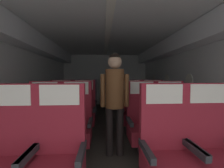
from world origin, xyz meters
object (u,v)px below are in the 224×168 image
at_px(seat_d_right_aisle, 142,103).
at_px(seat_c_right_window, 132,110).
at_px(seat_b_left_aisle, 76,124).
at_px(seat_b_right_window, 143,123).
at_px(seat_d_left_window, 70,104).
at_px(seat_c_right_aisle, 153,110).
at_px(seat_d_left_aisle, 88,103).
at_px(seat_a_left_aisle, 58,155).
at_px(seat_d_right_window, 125,103).
at_px(flight_attendant, 115,93).
at_px(seat_b_right_aisle, 171,122).
at_px(seat_c_left_aisle, 84,111).
at_px(seat_b_left_window, 44,125).
at_px(seat_c_left_window, 61,111).
at_px(seat_a_left_window, 6,156).
at_px(seat_a_right_aisle, 212,148).
at_px(seat_a_right_window, 167,151).

bearing_deg(seat_d_right_aisle, seat_c_right_window, -118.50).
height_order(seat_b_left_aisle, seat_c_right_window, same).
xyz_separation_m(seat_b_right_window, seat_d_left_window, (-1.53, 1.72, 0.00)).
bearing_deg(seat_c_right_aisle, seat_d_left_aisle, 150.57).
bearing_deg(seat_a_left_aisle, seat_d_right_window, 67.90).
relative_size(seat_d_left_window, flight_attendant, 0.73).
relative_size(seat_b_right_aisle, seat_c_left_aisle, 1.00).
xyz_separation_m(seat_a_left_aisle, seat_b_left_aisle, (0.00, 0.87, 0.00)).
relative_size(seat_a_left_aisle, seat_d_left_aisle, 1.00).
bearing_deg(seat_c_right_window, seat_d_right_window, 90.63).
bearing_deg(seat_b_left_aisle, seat_d_right_window, 58.47).
bearing_deg(seat_d_right_aisle, seat_b_right_window, -105.11).
distance_m(seat_b_left_window, seat_b_right_window, 1.53).
distance_m(seat_c_left_window, seat_c_right_window, 1.53).
height_order(seat_d_right_aisle, flight_attendant, flight_attendant).
bearing_deg(flight_attendant, seat_a_left_aisle, -111.96).
distance_m(seat_b_right_window, seat_c_right_aisle, 0.98).
bearing_deg(seat_d_right_window, seat_c_left_window, -150.96).
xyz_separation_m(seat_b_left_aisle, seat_d_left_window, (-0.48, 1.72, 0.00)).
distance_m(seat_a_left_window, seat_b_left_aisle, 0.99).
bearing_deg(seat_c_right_window, seat_c_left_window, 179.92).
bearing_deg(seat_b_right_window, seat_a_left_window, -150.20).
distance_m(seat_c_right_window, flight_attendant, 1.14).
bearing_deg(seat_b_left_aisle, flight_attendant, -6.97).
height_order(seat_b_left_window, seat_b_right_window, same).
relative_size(seat_b_left_aisle, seat_b_right_aisle, 1.00).
relative_size(seat_c_right_aisle, flight_attendant, 0.73).
relative_size(seat_a_left_window, seat_b_right_window, 1.00).
bearing_deg(seat_c_left_aisle, seat_b_left_window, -118.96).
height_order(seat_a_left_window, seat_a_left_aisle, same).
distance_m(seat_a_left_window, seat_c_right_aisle, 2.64).
height_order(seat_a_right_aisle, seat_d_left_aisle, same).
distance_m(seat_c_right_window, seat_d_left_window, 1.76).
bearing_deg(seat_d_right_window, seat_d_left_window, 179.35).
distance_m(seat_b_left_aisle, seat_d_left_aisle, 1.71).
bearing_deg(seat_d_right_window, seat_b_right_window, -89.65).
height_order(seat_a_right_aisle, seat_c_left_aisle, same).
height_order(seat_d_right_aisle, seat_d_right_window, same).
relative_size(seat_b_left_aisle, seat_d_left_window, 1.00).
xyz_separation_m(seat_a_right_aisle, seat_b_left_aisle, (-1.52, 0.86, 0.00)).
bearing_deg(seat_a_right_window, seat_d_right_aisle, 79.70).
distance_m(seat_b_left_window, seat_c_right_aisle, 2.19).
bearing_deg(seat_c_left_window, flight_attendant, -40.99).
bearing_deg(seat_a_left_window, seat_b_right_aisle, 23.46).
relative_size(seat_b_right_aisle, flight_attendant, 0.73).
relative_size(seat_a_right_aisle, seat_d_right_aisle, 1.00).
height_order(seat_a_left_window, seat_b_right_aisle, same).
bearing_deg(flight_attendant, seat_a_left_window, -128.23).
relative_size(seat_c_left_aisle, seat_c_right_window, 1.00).
bearing_deg(seat_a_right_aisle, seat_c_right_window, 105.29).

